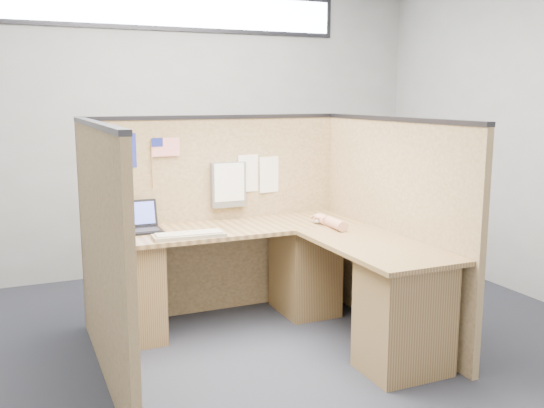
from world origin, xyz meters
name	(u,v)px	position (x,y,z in m)	size (l,w,h in m)	color
floor	(268,357)	(0.00, 0.00, 0.00)	(5.00, 5.00, 0.00)	#1E222B
wall_back	(174,125)	(0.00, 2.25, 1.40)	(5.00, 5.00, 0.00)	#96999B
clerestory_window	(172,9)	(0.00, 2.23, 2.45)	(3.30, 0.04, 0.38)	#232328
cubicle_partitions	(244,228)	(0.00, 0.43, 0.77)	(2.06, 1.83, 1.53)	brown
l_desk	(276,283)	(0.18, 0.29, 0.39)	(1.95, 1.75, 0.73)	brown
laptop	(139,224)	(-0.64, 0.82, 0.78)	(0.29, 0.27, 0.21)	black
keyboard	(189,235)	(-0.38, 0.48, 0.75)	(0.49, 0.19, 0.03)	gray
mouse	(320,220)	(0.65, 0.53, 0.75)	(0.11, 0.07, 0.05)	#B3B3B7
hand_forearm	(330,222)	(0.66, 0.38, 0.77)	(0.11, 0.40, 0.08)	tan
blue_poster	(123,151)	(-0.71, 0.97, 1.29)	(0.18, 0.00, 0.25)	navy
american_flag	(162,149)	(-0.43, 0.96, 1.29)	(0.21, 0.01, 0.37)	olive
file_holder	(228,184)	(0.07, 0.94, 1.00)	(0.27, 0.05, 0.35)	slate
paper_left	(251,173)	(0.27, 0.97, 1.08)	(0.23, 0.00, 0.29)	white
paper_right	(272,174)	(0.45, 0.97, 1.06)	(0.22, 0.00, 0.28)	white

